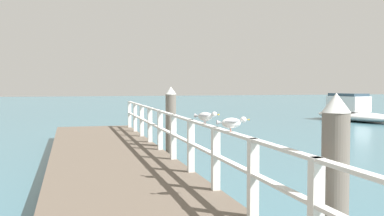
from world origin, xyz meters
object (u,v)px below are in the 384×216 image
dock_piling_far (171,125)px  seagull_background (206,116)px  seagull_foreground (232,122)px  boat_2 (353,112)px  dock_piling_near (335,192)px

dock_piling_far → seagull_background: 4.73m
dock_piling_far → seagull_foreground: dock_piling_far is taller
seagull_foreground → boat_2: bearing=151.3°
dock_piling_near → boat_2: 23.72m
boat_2 → dock_piling_far: bearing=-149.3°
seagull_foreground → boat_2: 22.21m
dock_piling_near → dock_piling_far: size_ratio=1.00×
dock_piling_far → seagull_background: (-0.37, -4.68, 0.56)m
dock_piling_near → boat_2: (13.04, 19.80, -0.52)m
dock_piling_near → dock_piling_far: bearing=90.0°
seagull_foreground → seagull_background: size_ratio=1.25×
seagull_foreground → dock_piling_near: bearing=18.4°
seagull_background → seagull_foreground: bearing=47.4°
dock_piling_near → seagull_background: size_ratio=5.39×
boat_2 → seagull_foreground: bearing=-138.2°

